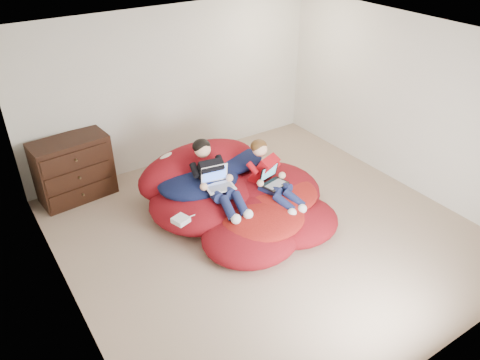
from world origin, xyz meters
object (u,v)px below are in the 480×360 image
object	(u,v)px
laptop_white	(218,181)
younger_boy	(270,173)
older_boy	(214,175)
beanbag_pile	(236,196)
laptop_black	(272,179)
dresser	(74,169)

from	to	relation	value
laptop_white	younger_boy	bearing A→B (deg)	-15.10
older_boy	laptop_white	size ratio (longest dim) A/B	2.88
beanbag_pile	laptop_black	bearing A→B (deg)	-37.22
beanbag_pile	older_boy	distance (m)	0.53
younger_boy	laptop_black	distance (m)	0.09
older_boy	younger_boy	bearing A→B (deg)	-21.81
older_boy	laptop_white	distance (m)	0.10
beanbag_pile	older_boy	world-z (taller)	older_boy
dresser	laptop_black	size ratio (longest dim) A/B	2.86
older_boy	laptop_white	xyz separation A→B (m)	(-0.00, -0.09, -0.05)
younger_boy	older_boy	bearing A→B (deg)	158.19
beanbag_pile	laptop_white	bearing A→B (deg)	-172.13
laptop_black	beanbag_pile	bearing A→B (deg)	142.78
dresser	laptop_white	distance (m)	2.20
beanbag_pile	dresser	bearing A→B (deg)	136.91
laptop_black	laptop_white	bearing A→B (deg)	160.31
dresser	younger_boy	distance (m)	2.83
older_boy	laptop_black	world-z (taller)	older_boy
older_boy	younger_boy	xyz separation A→B (m)	(0.71, -0.28, -0.06)
older_boy	younger_boy	size ratio (longest dim) A/B	1.11
younger_boy	laptop_black	xyz separation A→B (m)	(0.00, -0.06, -0.06)
beanbag_pile	laptop_white	xyz separation A→B (m)	(-0.32, -0.04, 0.38)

